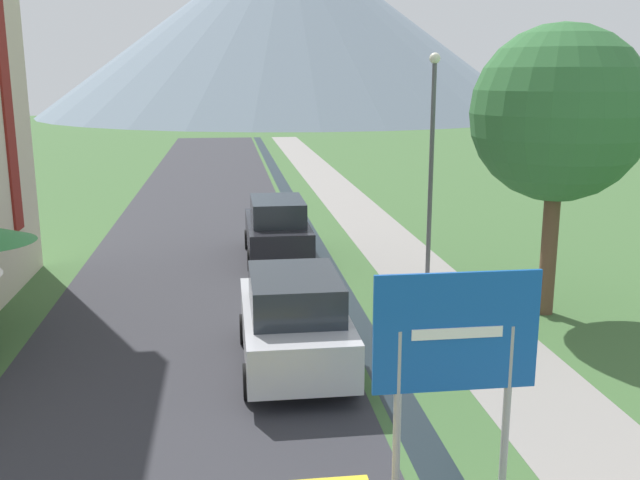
# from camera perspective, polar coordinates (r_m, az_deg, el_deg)

# --- Properties ---
(ground_plane) EXTENTS (160.00, 160.00, 0.00)m
(ground_plane) POSITION_cam_1_polar(r_m,az_deg,el_deg) (24.62, -3.71, 0.52)
(ground_plane) COLOR #3D6033
(road) EXTENTS (6.40, 60.00, 0.01)m
(road) POSITION_cam_1_polar(r_m,az_deg,el_deg) (34.41, -9.01, 3.96)
(road) COLOR #2D2D33
(road) RESTS_ON ground_plane
(footpath) EXTENTS (2.20, 60.00, 0.01)m
(footpath) POSITION_cam_1_polar(r_m,az_deg,el_deg) (34.78, 1.11, 4.21)
(footpath) COLOR gray
(footpath) RESTS_ON ground_plane
(drainage_channel) EXTENTS (0.60, 60.00, 0.00)m
(drainage_channel) POSITION_cam_1_polar(r_m,az_deg,el_deg) (34.51, -2.84, 4.13)
(drainage_channel) COLOR black
(drainage_channel) RESTS_ON ground_plane
(mountain_distant) EXTENTS (68.81, 68.81, 25.06)m
(mountain_distant) POSITION_cam_1_polar(r_m,az_deg,el_deg) (104.26, -2.51, 16.92)
(mountain_distant) COLOR slate
(mountain_distant) RESTS_ON ground_plane
(road_sign) EXTENTS (2.10, 0.11, 2.98)m
(road_sign) POSITION_cam_1_polar(r_m,az_deg,el_deg) (9.09, 10.80, -8.64)
(road_sign) COLOR #9E9EA3
(road_sign) RESTS_ON ground_plane
(parked_car_near) EXTENTS (1.96, 4.14, 1.82)m
(parked_car_near) POSITION_cam_1_polar(r_m,az_deg,el_deg) (13.20, -2.09, -6.42)
(parked_car_near) COLOR #B2B2B7
(parked_car_near) RESTS_ON ground_plane
(parked_car_far) EXTENTS (1.86, 4.27, 1.82)m
(parked_car_far) POSITION_cam_1_polar(r_m,az_deg,el_deg) (21.04, -3.44, 0.92)
(parked_car_far) COLOR black
(parked_car_far) RESTS_ON ground_plane
(streetlamp) EXTENTS (0.28, 0.28, 5.88)m
(streetlamp) POSITION_cam_1_polar(r_m,az_deg,el_deg) (18.90, 8.93, 7.17)
(streetlamp) COLOR #515156
(streetlamp) RESTS_ON ground_plane
(tree_by_path) EXTENTS (3.81, 3.81, 6.42)m
(tree_by_path) POSITION_cam_1_polar(r_m,az_deg,el_deg) (16.37, 18.57, 9.51)
(tree_by_path) COLOR brown
(tree_by_path) RESTS_ON ground_plane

